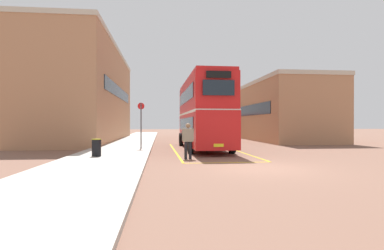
{
  "coord_description": "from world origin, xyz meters",
  "views": [
    {
      "loc": [
        -3.88,
        -11.44,
        1.75
      ],
      "look_at": [
        -1.37,
        12.71,
        1.64
      ],
      "focal_mm": 28.15,
      "sensor_mm": 36.0,
      "label": 1
    }
  ],
  "objects_px": {
    "double_decker_bus": "(203,113)",
    "pedestrian_boarding": "(188,138)",
    "litter_bin": "(96,148)",
    "bus_stop_sign": "(141,121)",
    "single_deck_bus": "(205,124)"
  },
  "relations": [
    {
      "from": "double_decker_bus",
      "to": "litter_bin",
      "type": "distance_m",
      "value": 8.28
    },
    {
      "from": "double_decker_bus",
      "to": "bus_stop_sign",
      "type": "distance_m",
      "value": 4.26
    },
    {
      "from": "double_decker_bus",
      "to": "litter_bin",
      "type": "height_order",
      "value": "double_decker_bus"
    },
    {
      "from": "single_deck_bus",
      "to": "pedestrian_boarding",
      "type": "height_order",
      "value": "single_deck_bus"
    },
    {
      "from": "pedestrian_boarding",
      "to": "bus_stop_sign",
      "type": "xyz_separation_m",
      "value": [
        -2.61,
        5.04,
        0.88
      ]
    },
    {
      "from": "pedestrian_boarding",
      "to": "litter_bin",
      "type": "xyz_separation_m",
      "value": [
        -4.48,
        0.43,
        -0.46
      ]
    },
    {
      "from": "pedestrian_boarding",
      "to": "double_decker_bus",
      "type": "bearing_deg",
      "value": 75.01
    },
    {
      "from": "single_deck_bus",
      "to": "pedestrian_boarding",
      "type": "relative_size",
      "value": 5.06
    },
    {
      "from": "litter_bin",
      "to": "bus_stop_sign",
      "type": "distance_m",
      "value": 5.15
    },
    {
      "from": "pedestrian_boarding",
      "to": "bus_stop_sign",
      "type": "bearing_deg",
      "value": 117.4
    },
    {
      "from": "bus_stop_sign",
      "to": "double_decker_bus",
      "type": "bearing_deg",
      "value": 9.95
    },
    {
      "from": "double_decker_bus",
      "to": "litter_bin",
      "type": "relative_size",
      "value": 12.32
    },
    {
      "from": "single_deck_bus",
      "to": "pedestrian_boarding",
      "type": "xyz_separation_m",
      "value": [
        -4.76,
        -26.47,
        -0.61
      ]
    },
    {
      "from": "double_decker_bus",
      "to": "pedestrian_boarding",
      "type": "bearing_deg",
      "value": -104.99
    },
    {
      "from": "litter_bin",
      "to": "bus_stop_sign",
      "type": "height_order",
      "value": "bus_stop_sign"
    }
  ]
}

